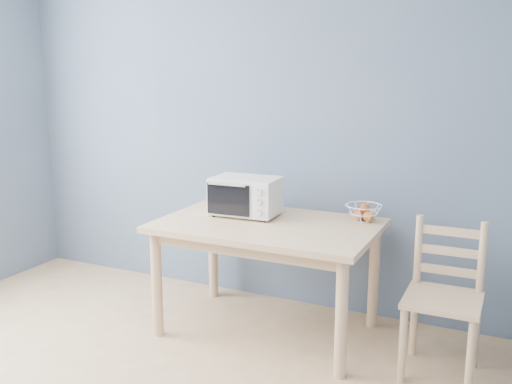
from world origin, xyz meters
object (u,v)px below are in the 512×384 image
at_px(fruit_basket, 363,213).
at_px(toaster_oven, 243,195).
at_px(dining_chair, 444,300).
at_px(dining_table, 267,238).

bearing_deg(fruit_basket, toaster_oven, -166.38).
height_order(toaster_oven, dining_chair, toaster_oven).
distance_m(dining_table, dining_chair, 1.14).
bearing_deg(dining_chair, toaster_oven, 172.72).
bearing_deg(dining_table, dining_chair, -2.82).
distance_m(toaster_oven, fruit_basket, 0.81).
xyz_separation_m(toaster_oven, dining_chair, (1.35, -0.17, -0.45)).
relative_size(toaster_oven, dining_chair, 0.52).
relative_size(dining_table, fruit_basket, 5.85).
relative_size(dining_table, toaster_oven, 3.05).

